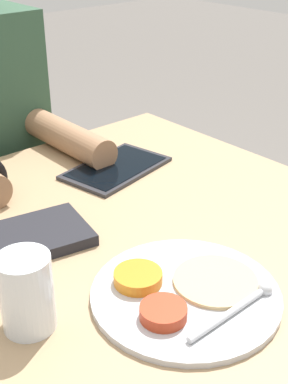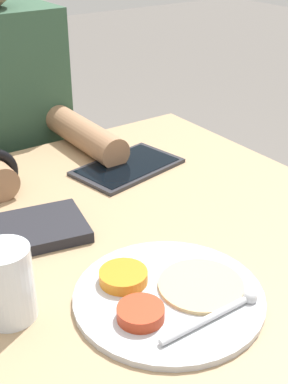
% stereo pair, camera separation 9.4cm
% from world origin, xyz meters
% --- Properties ---
extents(thali_tray, '(0.28, 0.28, 0.03)m').
position_xyz_m(thali_tray, '(-0.02, -0.21, 0.78)').
color(thali_tray, '#B7BABF').
rests_on(thali_tray, dining_table).
extents(red_notebook, '(0.20, 0.17, 0.02)m').
position_xyz_m(red_notebook, '(-0.10, 0.06, 0.78)').
color(red_notebook, silver).
rests_on(red_notebook, dining_table).
extents(tablet_device, '(0.25, 0.18, 0.01)m').
position_xyz_m(tablet_device, '(0.18, 0.19, 0.78)').
color(tablet_device, '#28282D').
rests_on(tablet_device, dining_table).
extents(person_diner, '(0.35, 0.48, 1.24)m').
position_xyz_m(person_diner, '(0.03, 0.57, 0.59)').
color(person_diner, black).
rests_on(person_diner, ground_plane).
extents(drinking_glass, '(0.07, 0.07, 0.11)m').
position_xyz_m(drinking_glass, '(-0.22, -0.11, 0.83)').
color(drinking_glass, silver).
rests_on(drinking_glass, dining_table).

